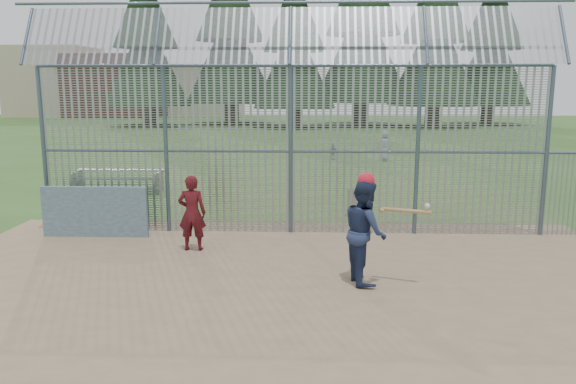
{
  "coord_description": "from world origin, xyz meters",
  "views": [
    {
      "loc": [
        0.49,
        -9.8,
        3.54
      ],
      "look_at": [
        0.0,
        2.0,
        1.3
      ],
      "focal_mm": 35.0,
      "sensor_mm": 36.0,
      "label": 1
    }
  ],
  "objects_px": {
    "onlooker": "(192,213)",
    "bleacher": "(118,180)",
    "dugout_wall": "(95,212)",
    "batter": "(365,231)",
    "trash_can": "(356,203)"
  },
  "relations": [
    {
      "from": "onlooker",
      "to": "bleacher",
      "type": "relative_size",
      "value": 0.55
    },
    {
      "from": "dugout_wall",
      "to": "batter",
      "type": "distance_m",
      "value": 6.72
    },
    {
      "from": "bleacher",
      "to": "batter",
      "type": "bearing_deg",
      "value": -48.88
    },
    {
      "from": "dugout_wall",
      "to": "bleacher",
      "type": "relative_size",
      "value": 0.83
    },
    {
      "from": "dugout_wall",
      "to": "batter",
      "type": "height_order",
      "value": "batter"
    },
    {
      "from": "bleacher",
      "to": "trash_can",
      "type": "bearing_deg",
      "value": -22.74
    },
    {
      "from": "onlooker",
      "to": "bleacher",
      "type": "xyz_separation_m",
      "value": [
        -3.95,
        6.7,
        -0.43
      ]
    },
    {
      "from": "batter",
      "to": "bleacher",
      "type": "distance_m",
      "value": 11.4
    },
    {
      "from": "dugout_wall",
      "to": "onlooker",
      "type": "relative_size",
      "value": 1.52
    },
    {
      "from": "dugout_wall",
      "to": "bleacher",
      "type": "bearing_deg",
      "value": 103.96
    },
    {
      "from": "batter",
      "to": "onlooker",
      "type": "relative_size",
      "value": 1.14
    },
    {
      "from": "batter",
      "to": "trash_can",
      "type": "xyz_separation_m",
      "value": [
        0.28,
        5.32,
        -0.58
      ]
    },
    {
      "from": "batter",
      "to": "trash_can",
      "type": "bearing_deg",
      "value": -14.16
    },
    {
      "from": "dugout_wall",
      "to": "onlooker",
      "type": "distance_m",
      "value": 2.73
    },
    {
      "from": "dugout_wall",
      "to": "bleacher",
      "type": "height_order",
      "value": "dugout_wall"
    }
  ]
}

